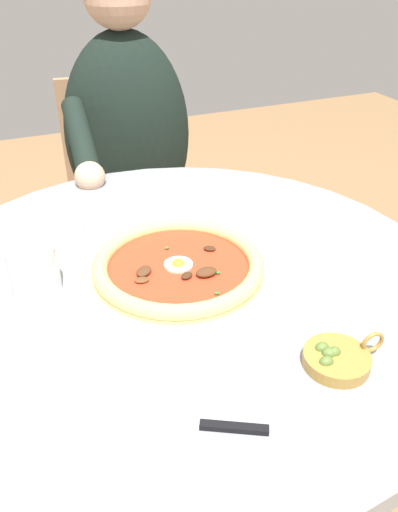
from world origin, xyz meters
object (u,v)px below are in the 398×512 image
object	(u,v)px
ramekin_capers	(102,217)
water_glass	(34,273)
dining_table	(181,348)
steak_knife	(204,425)
pizza_on_plate	(177,268)
olive_pan	(337,358)
cafe_chair_diner	(128,187)
diner_person	(133,204)

from	to	relation	value
ramekin_capers	water_glass	bearing A→B (deg)	49.36
dining_table	steak_knife	world-z (taller)	steak_knife
pizza_on_plate	water_glass	bearing A→B (deg)	-12.14
olive_pan	dining_table	bearing A→B (deg)	-66.92
water_glass	steak_knife	distance (m)	0.38
ramekin_capers	cafe_chair_diner	xyz separation A→B (m)	(-0.22, -0.62, -0.24)
diner_person	pizza_on_plate	bearing A→B (deg)	80.42
steak_knife	diner_person	world-z (taller)	diner_person
diner_person	dining_table	bearing A→B (deg)	80.70
water_glass	diner_person	xyz separation A→B (m)	(-0.34, -0.66, -0.25)
ramekin_capers	diner_person	world-z (taller)	diner_person
dining_table	diner_person	bearing A→B (deg)	-99.30
olive_pan	diner_person	xyz separation A→B (m)	(0.00, -0.99, -0.22)
dining_table	water_glass	bearing A→B (deg)	-12.02
steak_knife	olive_pan	size ratio (longest dim) A/B	1.71
pizza_on_plate	olive_pan	distance (m)	0.31
dining_table	ramekin_capers	xyz separation A→B (m)	(0.07, -0.23, 0.18)
dining_table	olive_pan	world-z (taller)	olive_pan
olive_pan	ramekin_capers	bearing A→B (deg)	-69.03
steak_knife	ramekin_capers	xyz separation A→B (m)	(-0.01, -0.53, 0.01)
dining_table	cafe_chair_diner	distance (m)	0.86
dining_table	diner_person	world-z (taller)	diner_person
water_glass	olive_pan	size ratio (longest dim) A/B	0.72
pizza_on_plate	steak_knife	xyz separation A→B (m)	(0.08, 0.31, -0.01)
dining_table	diner_person	size ratio (longest dim) A/B	0.79
pizza_on_plate	olive_pan	bearing A→B (deg)	113.65
cafe_chair_diner	steak_knife	bearing A→B (deg)	78.86
water_glass	ramekin_capers	world-z (taller)	water_glass
dining_table	olive_pan	xyz separation A→B (m)	(-0.12, 0.28, 0.18)
ramekin_capers	olive_pan	bearing A→B (deg)	110.97
dining_table	pizza_on_plate	distance (m)	0.18
steak_knife	cafe_chair_diner	xyz separation A→B (m)	(-0.23, -1.15, -0.22)
dining_table	steak_knife	bearing A→B (deg)	74.28
water_glass	olive_pan	world-z (taller)	water_glass
steak_knife	cafe_chair_diner	size ratio (longest dim) A/B	0.24
steak_knife	cafe_chair_diner	bearing A→B (deg)	-101.14
water_glass	steak_knife	world-z (taller)	water_glass
water_glass	olive_pan	distance (m)	0.48
ramekin_capers	olive_pan	world-z (taller)	olive_pan
cafe_chair_diner	dining_table	bearing A→B (deg)	80.57
ramekin_capers	olive_pan	distance (m)	0.54
pizza_on_plate	diner_person	distance (m)	0.75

